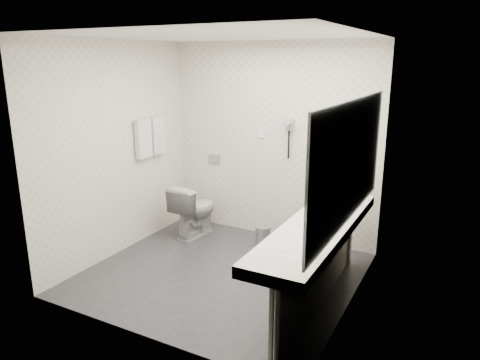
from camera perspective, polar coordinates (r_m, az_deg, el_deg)
The scene contains 30 objects.
floor at distance 5.01m, azimuth -2.37°, elevation -11.86°, with size 2.80×2.80×0.00m, color #2C2B31.
ceiling at distance 4.47m, azimuth -2.74°, elevation 18.03°, with size 2.80×2.80×0.00m, color white.
wall_back at distance 5.71m, azimuth 4.08°, elevation 4.81°, with size 2.80×2.80×0.00m, color silver.
wall_front at distance 3.56m, azimuth -13.18°, elevation -2.03°, with size 2.80×2.80×0.00m, color silver.
wall_left at distance 5.41m, azimuth -15.48°, elevation 3.70°, with size 2.60×2.60×0.00m, color silver.
wall_right at distance 4.07m, azimuth 14.72°, elevation 0.06°, with size 2.60×2.60×0.00m, color silver.
vanity_counter at distance 4.10m, azimuth 9.88°, elevation -6.20°, with size 0.55×2.20×0.10m, color white.
vanity_panel at distance 4.26m, azimuth 9.94°, elevation -11.58°, with size 0.03×2.15×0.75m, color gray.
vanity_post_near at distance 3.40m, azimuth 4.65°, elevation -18.87°, with size 0.06×0.06×0.75m, color silver.
vanity_post_far at distance 5.17m, azimuth 13.89°, elevation -6.86°, with size 0.06×0.06×0.75m, color silver.
mirror at distance 3.84m, azimuth 14.00°, elevation 2.28°, with size 0.02×2.20×1.05m, color #B2BCC6.
basin_near at distance 3.51m, azimuth 6.53°, elevation -9.16°, with size 0.40×0.31×0.05m, color white.
basin_far at distance 4.67m, azimuth 12.41°, elevation -3.16°, with size 0.40×0.31×0.05m, color white.
faucet_near at distance 3.42m, azimuth 9.65°, elevation -8.36°, with size 0.04×0.04×0.15m, color silver.
faucet_far at distance 4.60m, azimuth 14.80°, elevation -2.42°, with size 0.04×0.04×0.15m, color silver.
soap_bottle_a at distance 4.00m, azimuth 11.88°, elevation -5.34°, with size 0.04×0.04×0.09m, color white.
soap_bottle_c at distance 4.07m, azimuth 11.68°, elevation -4.93°, with size 0.04×0.04×0.10m, color white.
glass_left at distance 4.23m, azimuth 12.79°, elevation -4.16°, with size 0.06×0.06×0.11m, color silver.
toilet at distance 5.93m, azimuth -5.85°, elevation -3.80°, with size 0.40×0.70×0.71m, color white.
flush_plate at distance 6.15m, azimuth -3.30°, elevation 2.71°, with size 0.18×0.02×0.12m, color #B2B5BA.
pedal_bin at distance 5.59m, azimuth 2.97°, elevation -7.37°, with size 0.19×0.19×0.27m, color #B2B5BA.
bin_lid at distance 5.53m, azimuth 2.99°, elevation -6.00°, with size 0.19×0.19×0.01m, color #B2B5BA.
towel_rail at distance 5.74m, azimuth -11.56°, elevation 7.61°, with size 0.02×0.02×0.62m, color silver.
towel_near at distance 5.66m, azimuth -12.26°, elevation 5.21°, with size 0.07×0.24×0.48m, color silver.
towel_far at distance 5.87m, azimuth -10.51°, elevation 5.66°, with size 0.07×0.24×0.48m, color silver.
dryer_cradle at distance 5.55m, azimuth 6.38°, elevation 7.06°, with size 0.10×0.04×0.14m, color #99989D.
dryer_barrel at distance 5.48m, azimuth 6.11°, elevation 7.28°, with size 0.08×0.08×0.14m, color #99989D.
dryer_cord at distance 5.58m, azimuth 6.24°, elevation 4.50°, with size 0.02×0.02×0.35m, color black.
switch_plate_a at distance 5.75m, azimuth 2.67°, elevation 5.90°, with size 0.09×0.02×0.09m, color white.
switch_plate_b at distance 5.49m, azimuth 9.32°, elevation 5.28°, with size 0.09×0.02×0.09m, color white.
Camera 1 is at (2.26, -3.84, 2.28)m, focal length 33.33 mm.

